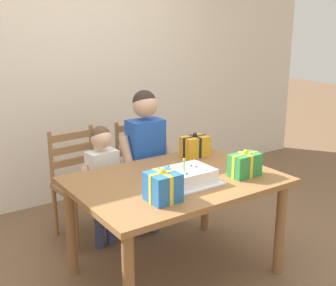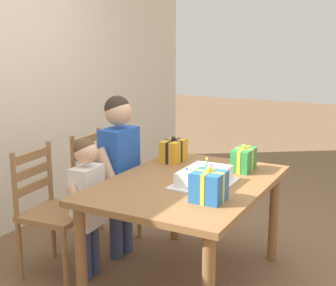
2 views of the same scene
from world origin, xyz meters
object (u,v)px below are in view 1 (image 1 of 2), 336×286
Objects in this scene: dining_table at (176,191)px; child_younger at (103,175)px; birthday_cake at (185,177)px; gift_box_corner_small at (195,146)px; gift_box_red_large at (245,165)px; chair_left at (82,184)px; gift_box_beside_cake at (163,187)px; chair_right at (144,170)px; child_older at (146,149)px.

child_younger is (-0.24, 0.65, -0.03)m from dining_table.
gift_box_corner_small is at bearing 46.12° from birthday_cake.
birthday_cake is 0.44× the size of child_younger.
gift_box_red_large is 0.24× the size of chair_left.
chair_left is at bearing 122.28° from gift_box_red_large.
gift_box_red_large is 1.05× the size of gift_box_beside_cake.
chair_left reaches higher than dining_table.
gift_box_corner_small is 1.00m from chair_left.
gift_box_corner_small is 0.22× the size of child_younger.
gift_box_red_large is 1.41m from chair_left.
chair_right is (0.30, 0.92, -0.18)m from dining_table.
dining_table is 0.51m from gift_box_red_large.
gift_box_corner_small is at bearing 40.21° from gift_box_beside_cake.
gift_box_beside_cake is 0.21× the size of child_younger.
child_younger reaches higher than chair_left.
birthday_cake is at bearing -102.26° from child_older.
child_younger is at bearing 106.68° from birthday_cake.
birthday_cake is at bearing 28.38° from gift_box_beside_cake.
dining_table is 0.98m from chair_right.
child_younger is (-0.40, 0.00, -0.15)m from child_older.
dining_table is at bearing -69.52° from child_younger.
birthday_cake is 0.79m from child_older.
chair_left is 0.61m from child_older.
birthday_cake reaches higher than chair_left.
gift_box_beside_cake is at bearing -151.62° from birthday_cake.
child_older reaches higher than gift_box_red_large.
birthday_cake is 2.01× the size of gift_box_corner_small.
gift_box_red_large is at bearing -84.14° from chair_right.
chair_right is (0.61, 0.00, 0.00)m from chair_left.
child_younger is (-0.66, 0.32, -0.20)m from gift_box_corner_small.
gift_box_red_large is (0.42, -0.24, 0.17)m from dining_table.
chair_left is (-0.73, 1.16, -0.35)m from gift_box_red_large.
dining_table is 0.99m from chair_left.
gift_box_red_large is at bearing -73.27° from child_older.
child_older reaches higher than chair_left.
gift_box_red_large reaches higher than birthday_cake.
child_younger is at bearing 154.40° from gift_box_corner_small.
child_older is at bearing 130.00° from gift_box_corner_small.
gift_box_red_large is 1.02× the size of gift_box_corner_small.
gift_box_beside_cake is (-0.29, -0.27, 0.18)m from dining_table.
dining_table is 1.52× the size of chair_right.
child_younger reaches higher than chair_right.
gift_box_red_large is 0.71m from gift_box_beside_cake.
chair_left and chair_right have the same top height.
gift_box_beside_cake is 1.02m from child_older.
birthday_cake reaches higher than dining_table.
chair_left is 0.91× the size of child_younger.
gift_box_beside_cake reaches higher than birthday_cake.
gift_box_beside_cake is at bearing -116.36° from chair_right.
gift_box_beside_cake is at bearing -92.84° from child_younger.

